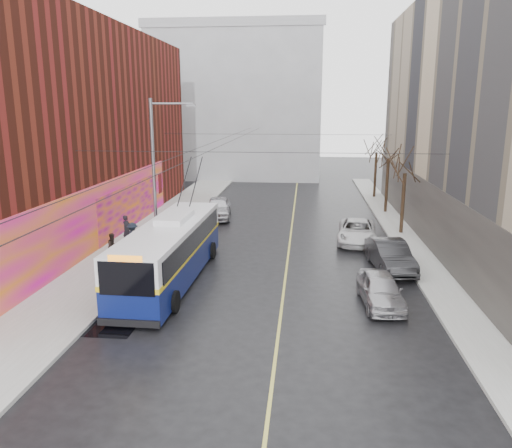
{
  "coord_description": "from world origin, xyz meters",
  "views": [
    {
      "loc": [
        2.39,
        -17.88,
        8.54
      ],
      "look_at": [
        -0.17,
        7.97,
        2.41
      ],
      "focal_mm": 35.0,
      "sensor_mm": 36.0,
      "label": 1
    }
  ],
  "objects": [
    {
      "name": "pedestrian_b",
      "position": [
        -8.19,
        7.95,
        0.92
      ],
      "size": [
        0.91,
        0.95,
        1.55
      ],
      "primitive_type": "imported",
      "rotation": [
        0.0,
        0.0,
        0.96
      ],
      "color": "black",
      "rests_on": "sidewalk_left"
    },
    {
      "name": "pigeons_flying",
      "position": [
        -1.57,
        10.13,
        7.02
      ],
      "size": [
        2.08,
        3.99,
        0.93
      ],
      "color": "slate"
    },
    {
      "name": "pedestrian_a",
      "position": [
        -8.63,
        11.38,
        1.05
      ],
      "size": [
        0.6,
        0.75,
        1.8
      ],
      "primitive_type": "imported",
      "rotation": [
        0.0,
        0.0,
        1.29
      ],
      "color": "black",
      "rests_on": "sidewalk_left"
    },
    {
      "name": "tree_far",
      "position": [
        9.0,
        30.0,
        5.14
      ],
      "size": [
        3.2,
        3.2,
        6.57
      ],
      "color": "black",
      "rests_on": "ground"
    },
    {
      "name": "ground",
      "position": [
        0.0,
        0.0,
        0.0
      ],
      "size": [
        140.0,
        140.0,
        0.0
      ],
      "primitive_type": "plane",
      "color": "black",
      "rests_on": "ground"
    },
    {
      "name": "building_left",
      "position": [
        -15.99,
        13.99,
        6.99
      ],
      "size": [
        12.11,
        36.0,
        14.0
      ],
      "color": "#511B10",
      "rests_on": "ground"
    },
    {
      "name": "following_car",
      "position": [
        -4.34,
        19.86,
        0.83
      ],
      "size": [
        2.5,
        5.05,
        1.65
      ],
      "primitive_type": "imported",
      "rotation": [
        0.0,
        0.0,
        0.12
      ],
      "color": "#BABABF",
      "rests_on": "ground"
    },
    {
      "name": "parked_car_b",
      "position": [
        7.0,
        8.18,
        0.79
      ],
      "size": [
        2.27,
        4.97,
        1.58
      ],
      "primitive_type": "imported",
      "rotation": [
        0.0,
        0.0,
        0.13
      ],
      "color": "#262628",
      "rests_on": "ground"
    },
    {
      "name": "parked_car_c",
      "position": [
        5.8,
        13.67,
        0.72
      ],
      "size": [
        2.91,
        5.4,
        1.44
      ],
      "primitive_type": "imported",
      "rotation": [
        0.0,
        0.0,
        -0.1
      ],
      "color": "silver",
      "rests_on": "ground"
    },
    {
      "name": "lane_line",
      "position": [
        1.5,
        14.0,
        0.0
      ],
      "size": [
        0.12,
        50.0,
        0.01
      ],
      "primitive_type": "cube",
      "color": "#BFB74C",
      "rests_on": "ground"
    },
    {
      "name": "streetlight_pole",
      "position": [
        -6.14,
        10.0,
        4.85
      ],
      "size": [
        2.65,
        0.6,
        9.0
      ],
      "color": "slate",
      "rests_on": "ground"
    },
    {
      "name": "sidewalk_right",
      "position": [
        9.0,
        12.0,
        0.07
      ],
      "size": [
        2.0,
        60.0,
        0.15
      ],
      "primitive_type": "cube",
      "color": "gray",
      "rests_on": "ground"
    },
    {
      "name": "sidewalk_left",
      "position": [
        -8.0,
        12.0,
        0.07
      ],
      "size": [
        4.0,
        60.0,
        0.15
      ],
      "primitive_type": "cube",
      "color": "gray",
      "rests_on": "ground"
    },
    {
      "name": "tree_near",
      "position": [
        9.0,
        16.0,
        4.98
      ],
      "size": [
        3.2,
        3.2,
        6.4
      ],
      "color": "black",
      "rests_on": "ground"
    },
    {
      "name": "catenary_wires",
      "position": [
        -2.54,
        14.77,
        6.25
      ],
      "size": [
        18.0,
        60.0,
        0.22
      ],
      "color": "black"
    },
    {
      "name": "building_far",
      "position": [
        -6.0,
        44.99,
        9.02
      ],
      "size": [
        20.5,
        12.1,
        18.0
      ],
      "color": "gray",
      "rests_on": "ground"
    },
    {
      "name": "parked_car_a",
      "position": [
        5.8,
        3.19,
        0.71
      ],
      "size": [
        1.95,
        4.27,
        1.42
      ],
      "primitive_type": "imported",
      "rotation": [
        0.0,
        0.0,
        0.07
      ],
      "color": "#A2A1A6",
      "rests_on": "ground"
    },
    {
      "name": "puddle",
      "position": [
        -5.22,
        0.45,
        0.0
      ],
      "size": [
        2.13,
        3.29,
        0.01
      ],
      "primitive_type": "cube",
      "color": "black",
      "rests_on": "ground"
    },
    {
      "name": "pedestrian_c",
      "position": [
        -7.64,
        9.66,
        1.03
      ],
      "size": [
        1.14,
        1.31,
        1.76
      ],
      "primitive_type": "imported",
      "rotation": [
        0.0,
        0.0,
        2.1
      ],
      "color": "black",
      "rests_on": "sidewalk_left"
    },
    {
      "name": "tree_mid",
      "position": [
        9.0,
        23.0,
        5.25
      ],
      "size": [
        3.2,
        3.2,
        6.68
      ],
      "color": "black",
      "rests_on": "ground"
    },
    {
      "name": "trolleybus",
      "position": [
        -4.19,
        5.37,
        1.57
      ],
      "size": [
        2.99,
        11.98,
        5.64
      ],
      "rotation": [
        0.0,
        0.0,
        -0.02
      ],
      "color": "#0A134B",
      "rests_on": "ground"
    }
  ]
}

